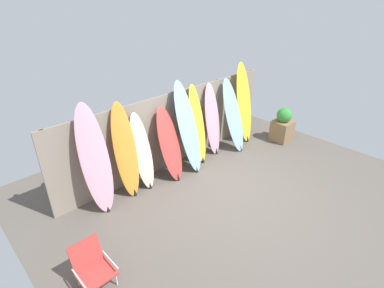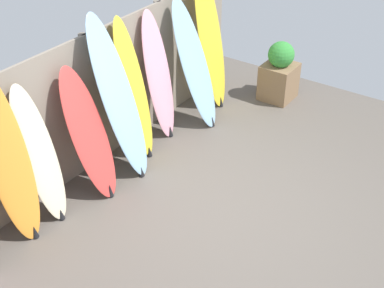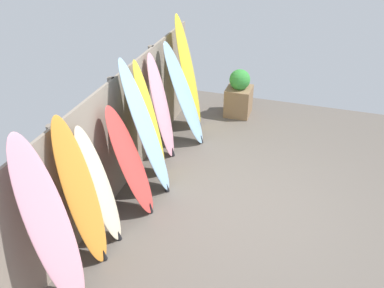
{
  "view_description": "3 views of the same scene",
  "coord_description": "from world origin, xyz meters",
  "px_view_note": "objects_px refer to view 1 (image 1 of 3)",
  "views": [
    {
      "loc": [
        -4.16,
        -2.95,
        3.89
      ],
      "look_at": [
        -0.48,
        0.9,
        1.08
      ],
      "focal_mm": 28.0,
      "sensor_mm": 36.0,
      "label": 1
    },
    {
      "loc": [
        -4.16,
        -2.43,
        4.21
      ],
      "look_at": [
        -0.03,
        0.44,
        0.86
      ],
      "focal_mm": 50.0,
      "sensor_mm": 36.0,
      "label": 2
    },
    {
      "loc": [
        -4.89,
        -0.7,
        4.04
      ],
      "look_at": [
        -0.02,
        0.86,
        0.96
      ],
      "focal_mm": 40.0,
      "sensor_mm": 36.0,
      "label": 3
    }
  ],
  "objects_px": {
    "surfboard_orange_1": "(126,152)",
    "surfboard_cream_2": "(142,152)",
    "surfboard_pink_0": "(95,161)",
    "beach_chair": "(92,265)",
    "surfboard_yellow_8": "(244,104)",
    "surfboard_skyblue_7": "(233,116)",
    "surfboard_red_3": "(170,145)",
    "planter_box": "(283,126)",
    "surfboard_skyblue_4": "(188,128)",
    "surfboard_pink_6": "(212,120)",
    "surfboard_yellow_5": "(198,125)"
  },
  "relations": [
    {
      "from": "surfboard_skyblue_7",
      "to": "planter_box",
      "type": "height_order",
      "value": "surfboard_skyblue_7"
    },
    {
      "from": "beach_chair",
      "to": "surfboard_pink_6",
      "type": "bearing_deg",
      "value": 0.7
    },
    {
      "from": "surfboard_red_3",
      "to": "surfboard_yellow_8",
      "type": "distance_m",
      "value": 2.7
    },
    {
      "from": "surfboard_pink_0",
      "to": "surfboard_yellow_5",
      "type": "bearing_deg",
      "value": 0.27
    },
    {
      "from": "planter_box",
      "to": "surfboard_red_3",
      "type": "bearing_deg",
      "value": 167.56
    },
    {
      "from": "surfboard_red_3",
      "to": "surfboard_skyblue_7",
      "type": "relative_size",
      "value": 0.89
    },
    {
      "from": "surfboard_orange_1",
      "to": "surfboard_skyblue_7",
      "type": "relative_size",
      "value": 1.07
    },
    {
      "from": "surfboard_pink_6",
      "to": "surfboard_yellow_8",
      "type": "relative_size",
      "value": 0.84
    },
    {
      "from": "surfboard_pink_6",
      "to": "beach_chair",
      "type": "distance_m",
      "value": 4.46
    },
    {
      "from": "surfboard_orange_1",
      "to": "surfboard_red_3",
      "type": "distance_m",
      "value": 1.05
    },
    {
      "from": "surfboard_cream_2",
      "to": "surfboard_skyblue_7",
      "type": "height_order",
      "value": "surfboard_skyblue_7"
    },
    {
      "from": "surfboard_cream_2",
      "to": "beach_chair",
      "type": "bearing_deg",
      "value": -143.28
    },
    {
      "from": "surfboard_yellow_8",
      "to": "beach_chair",
      "type": "bearing_deg",
      "value": -165.18
    },
    {
      "from": "surfboard_cream_2",
      "to": "planter_box",
      "type": "distance_m",
      "value": 4.21
    },
    {
      "from": "surfboard_cream_2",
      "to": "surfboard_yellow_5",
      "type": "distance_m",
      "value": 1.61
    },
    {
      "from": "surfboard_red_3",
      "to": "beach_chair",
      "type": "xyz_separation_m",
      "value": [
        -2.63,
        -1.35,
        -0.48
      ]
    },
    {
      "from": "surfboard_cream_2",
      "to": "surfboard_pink_6",
      "type": "bearing_deg",
      "value": 0.35
    },
    {
      "from": "surfboard_red_3",
      "to": "surfboard_yellow_5",
      "type": "height_order",
      "value": "surfboard_yellow_5"
    },
    {
      "from": "surfboard_red_3",
      "to": "planter_box",
      "type": "xyz_separation_m",
      "value": [
        3.46,
        -0.76,
        -0.36
      ]
    },
    {
      "from": "beach_chair",
      "to": "surfboard_skyblue_7",
      "type": "bearing_deg",
      "value": -3.82
    },
    {
      "from": "surfboard_skyblue_7",
      "to": "surfboard_cream_2",
      "type": "bearing_deg",
      "value": 176.06
    },
    {
      "from": "surfboard_yellow_5",
      "to": "surfboard_skyblue_7",
      "type": "height_order",
      "value": "surfboard_yellow_5"
    },
    {
      "from": "surfboard_pink_6",
      "to": "planter_box",
      "type": "bearing_deg",
      "value": -25.19
    },
    {
      "from": "surfboard_pink_0",
      "to": "surfboard_pink_6",
      "type": "xyz_separation_m",
      "value": [
        3.22,
        0.05,
        -0.16
      ]
    },
    {
      "from": "surfboard_cream_2",
      "to": "beach_chair",
      "type": "distance_m",
      "value": 2.53
    },
    {
      "from": "surfboard_red_3",
      "to": "surfboard_pink_0",
      "type": "bearing_deg",
      "value": 176.78
    },
    {
      "from": "surfboard_pink_0",
      "to": "surfboard_skyblue_4",
      "type": "distance_m",
      "value": 2.24
    },
    {
      "from": "surfboard_orange_1",
      "to": "surfboard_skyblue_4",
      "type": "bearing_deg",
      "value": -5.3
    },
    {
      "from": "surfboard_red_3",
      "to": "surfboard_pink_6",
      "type": "xyz_separation_m",
      "value": [
        1.53,
        0.15,
        0.1
      ]
    },
    {
      "from": "surfboard_orange_1",
      "to": "surfboard_skyblue_4",
      "type": "relative_size",
      "value": 0.94
    },
    {
      "from": "surfboard_orange_1",
      "to": "surfboard_cream_2",
      "type": "relative_size",
      "value": 1.19
    },
    {
      "from": "surfboard_yellow_5",
      "to": "surfboard_yellow_8",
      "type": "distance_m",
      "value": 1.73
    },
    {
      "from": "surfboard_pink_0",
      "to": "surfboard_skyblue_4",
      "type": "relative_size",
      "value": 1.02
    },
    {
      "from": "surfboard_pink_0",
      "to": "surfboard_orange_1",
      "type": "distance_m",
      "value": 0.67
    },
    {
      "from": "surfboard_yellow_5",
      "to": "surfboard_pink_6",
      "type": "xyz_separation_m",
      "value": [
        0.57,
        0.04,
        -0.06
      ]
    },
    {
      "from": "surfboard_pink_6",
      "to": "planter_box",
      "type": "height_order",
      "value": "surfboard_pink_6"
    },
    {
      "from": "surfboard_skyblue_7",
      "to": "beach_chair",
      "type": "height_order",
      "value": "surfboard_skyblue_7"
    },
    {
      "from": "surfboard_pink_0",
      "to": "beach_chair",
      "type": "xyz_separation_m",
      "value": [
        -0.94,
        -1.45,
        -0.74
      ]
    },
    {
      "from": "surfboard_orange_1",
      "to": "surfboard_pink_6",
      "type": "xyz_separation_m",
      "value": [
        2.55,
        0.0,
        -0.08
      ]
    },
    {
      "from": "surfboard_pink_6",
      "to": "surfboard_yellow_5",
      "type": "bearing_deg",
      "value": -176.2
    },
    {
      "from": "surfboard_yellow_8",
      "to": "surfboard_cream_2",
      "type": "bearing_deg",
      "value": 178.65
    },
    {
      "from": "surfboard_cream_2",
      "to": "surfboard_yellow_8",
      "type": "distance_m",
      "value": 3.34
    },
    {
      "from": "surfboard_pink_0",
      "to": "surfboard_red_3",
      "type": "distance_m",
      "value": 1.71
    },
    {
      "from": "surfboard_red_3",
      "to": "surfboard_skyblue_7",
      "type": "distance_m",
      "value": 2.11
    },
    {
      "from": "surfboard_yellow_5",
      "to": "surfboard_pink_6",
      "type": "height_order",
      "value": "surfboard_yellow_5"
    },
    {
      "from": "surfboard_skyblue_7",
      "to": "surfboard_orange_1",
      "type": "bearing_deg",
      "value": 176.39
    },
    {
      "from": "surfboard_skyblue_4",
      "to": "surfboard_yellow_8",
      "type": "relative_size",
      "value": 0.97
    },
    {
      "from": "surfboard_red_3",
      "to": "planter_box",
      "type": "relative_size",
      "value": 1.7
    },
    {
      "from": "surfboard_orange_1",
      "to": "planter_box",
      "type": "xyz_separation_m",
      "value": [
        4.48,
        -0.9,
        -0.54
      ]
    },
    {
      "from": "surfboard_cream_2",
      "to": "surfboard_skyblue_4",
      "type": "height_order",
      "value": "surfboard_skyblue_4"
    }
  ]
}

